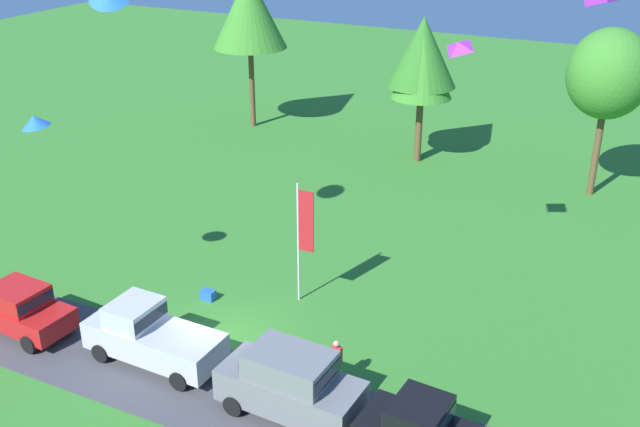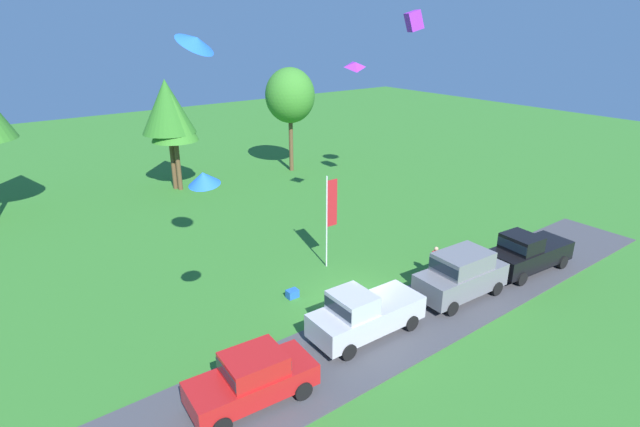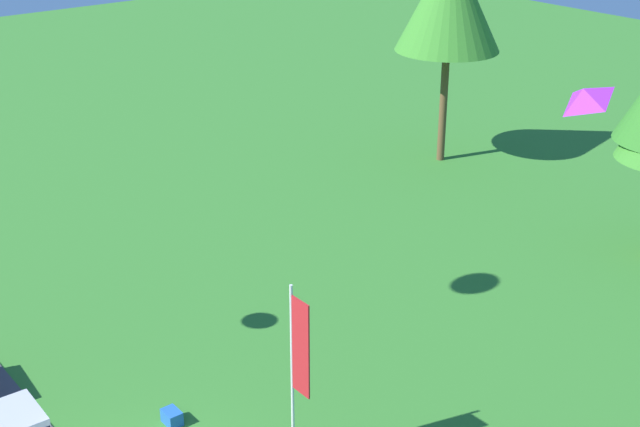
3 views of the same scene
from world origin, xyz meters
name	(u,v)px [view 3 (image 3 of 3)]	position (x,y,z in m)	size (l,w,h in m)	color
flag_banner	(298,358)	(1.34, 3.85, 3.20)	(0.71, 0.08, 5.06)	silver
cooler_box	(172,417)	(-2.19, 2.25, 0.20)	(0.56, 0.40, 0.40)	blue
kite_diamond_high_left	(582,96)	(5.88, 7.35, 9.99)	(0.95, 0.82, 0.31)	purple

